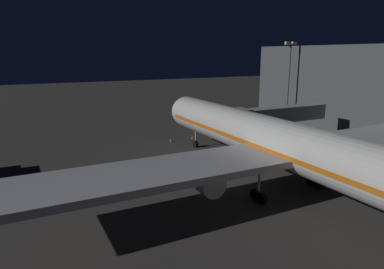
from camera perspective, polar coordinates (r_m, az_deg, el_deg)
ground_plane at (r=48.95m, az=6.94°, el=-5.31°), size 320.00×320.00×0.00m
airliner_at_gate at (r=39.30m, az=16.00°, el=-2.03°), size 57.87×57.81×17.62m
jet_bridge at (r=57.78m, az=12.93°, el=3.10°), size 19.31×3.40×7.18m
apron_floodlight_mast at (r=76.37m, az=15.77°, el=8.97°), size 2.90×0.50×17.97m
traffic_cone_nose_port at (r=64.06m, az=0.05°, el=-0.48°), size 0.36×0.36×0.55m
traffic_cone_nose_starboard at (r=62.23m, az=-3.55°, el=-0.92°), size 0.36×0.36×0.55m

